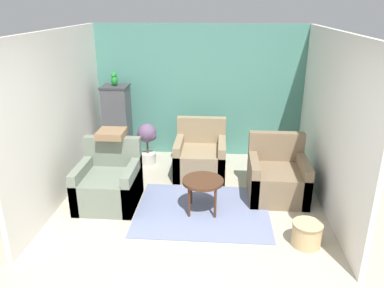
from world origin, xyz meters
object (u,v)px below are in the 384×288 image
object	(u,v)px
parrot	(114,79)
wicker_basket	(307,233)
armchair_left	(109,184)
birdcage	(118,124)
coffee_table	(203,184)
armchair_right	(277,178)
potted_plant	(147,140)
armchair_middle	(200,157)

from	to	relation	value
parrot	wicker_basket	distance (m)	4.03
armchair_left	birdcage	distance (m)	1.69
coffee_table	armchair_left	size ratio (longest dim) A/B	0.63
armchair_right	wicker_basket	size ratio (longest dim) A/B	2.48
coffee_table	armchair_left	distance (m)	1.37
armchair_right	potted_plant	distance (m)	2.40
armchair_right	birdcage	xyz separation A→B (m)	(-2.71, 1.23, 0.39)
coffee_table	wicker_basket	size ratio (longest dim) A/B	1.55
armchair_left	armchair_middle	world-z (taller)	same
armchair_left	coffee_table	bearing A→B (deg)	-5.75
armchair_left	birdcage	xyz separation A→B (m)	(-0.27, 1.62, 0.39)
parrot	potted_plant	size ratio (longest dim) A/B	0.32
armchair_left	potted_plant	bearing A→B (deg)	78.86
armchair_left	wicker_basket	distance (m)	2.77
coffee_table	armchair_middle	xyz separation A→B (m)	(-0.10, 1.23, -0.13)
armchair_right	armchair_middle	size ratio (longest dim) A/B	1.00
armchair_right	parrot	world-z (taller)	parrot
coffee_table	armchair_middle	bearing A→B (deg)	94.73
birdcage	potted_plant	xyz separation A→B (m)	(0.56, -0.17, -0.23)
potted_plant	wicker_basket	distance (m)	3.28
armchair_left	birdcage	bearing A→B (deg)	99.62
coffee_table	birdcage	distance (m)	2.41
armchair_left	potted_plant	world-z (taller)	armchair_left
birdcage	wicker_basket	distance (m)	3.84
wicker_basket	birdcage	bearing A→B (deg)	140.01
coffee_table	wicker_basket	distance (m)	1.48
armchair_left	wicker_basket	xyz separation A→B (m)	(2.64, -0.82, -0.14)
armchair_right	wicker_basket	distance (m)	1.24
birdcage	wicker_basket	size ratio (longest dim) A/B	3.79
parrot	potted_plant	xyz separation A→B (m)	(0.56, -0.17, -1.04)
coffee_table	armchair_right	bearing A→B (deg)	26.06
wicker_basket	armchair_middle	bearing A→B (deg)	125.73
wicker_basket	parrot	bearing A→B (deg)	139.98
armchair_left	armchair_right	distance (m)	2.47
birdcage	parrot	distance (m)	0.80
coffee_table	wicker_basket	xyz separation A→B (m)	(1.28, -0.69, -0.27)
parrot	potted_plant	world-z (taller)	parrot
armchair_middle	potted_plant	world-z (taller)	armchair_middle
birdcage	armchair_middle	bearing A→B (deg)	-18.88
coffee_table	parrot	size ratio (longest dim) A/B	2.35
armchair_left	armchair_right	xyz separation A→B (m)	(2.44, 0.39, 0.00)
parrot	birdcage	bearing A→B (deg)	-90.00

